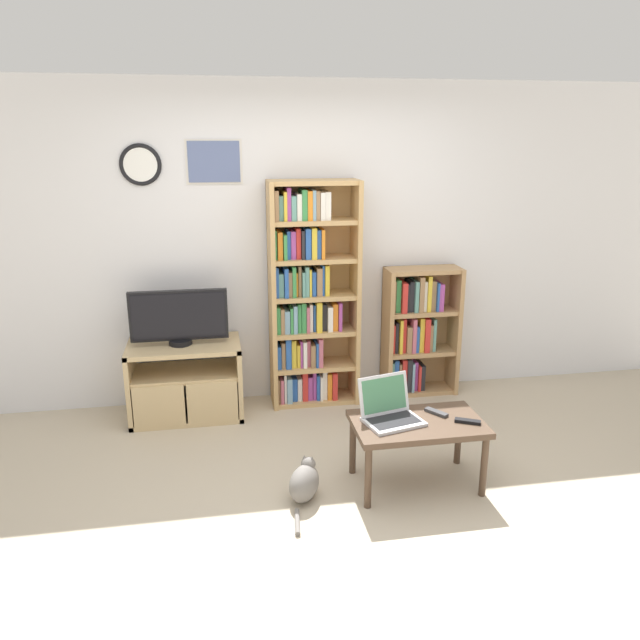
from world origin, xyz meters
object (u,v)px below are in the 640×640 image
Objects in this scene: bookshelf_tall at (308,298)px; coffee_table at (417,429)px; cat at (305,482)px; remote_near_laptop at (468,421)px; remote_far_from_laptop at (436,412)px; laptop at (389,410)px; bookshelf_short at (416,330)px; tv_stand at (186,380)px; television at (179,317)px.

bookshelf_tall is 2.23× the size of coffee_table.
bookshelf_tall is 3.47× the size of cat.
bookshelf_tall is 1.60m from coffee_table.
remote_near_laptop and remote_far_from_laptop have the same top height.
remote_far_from_laptop is (-0.15, 0.16, 0.00)m from remote_near_laptop.
bookshelf_tall is 4.51× the size of laptop.
remote_near_laptop is at bearing -62.93° from bookshelf_tall.
remote_far_from_laptop reaches higher than cat.
bookshelf_tall reaches higher than bookshelf_short.
remote_far_from_laptop is at bearing -65.23° from bookshelf_tall.
bookshelf_short is at bearing 20.94° from remote_near_laptop.
laptop is at bearing -43.76° from tv_stand.
television reaches higher than coffee_table.
laptop is 0.33m from remote_far_from_laptop.
coffee_table is at bearing 32.64° from cat.
bookshelf_tall reaches higher than laptop.
television is at bearing -175.72° from bookshelf_short.
remote_near_laptop reaches higher than cat.
tv_stand reaches higher than cat.
television reaches higher than remote_near_laptop.
coffee_table is at bearing -71.79° from bookshelf_tall.
remote_near_laptop is (1.78, -1.38, 0.15)m from tv_stand.
cat is (-0.26, -1.49, -0.79)m from bookshelf_tall.
bookshelf_tall reaches higher than coffee_table.
laptop reaches higher than remote_far_from_laptop.
laptop is (-0.17, 0.05, 0.12)m from coffee_table.
remote_near_laptop is (-0.17, -1.54, -0.11)m from bookshelf_short.
cat is at bearing 115.70° from remote_near_laptop.
television is 1.83× the size of laptop.
laptop reaches higher than remote_near_laptop.
coffee_table is (1.50, -1.31, -0.44)m from television.
tv_stand is 0.48× the size of bookshelf_tall.
remote_far_from_laptop is 0.30× the size of cat.
bookshelf_tall is at bearing 6.89° from television.
bookshelf_tall is at bearing 108.21° from coffee_table.
bookshelf_short is 1.98m from cat.
bookshelf_short is at bearing 51.38° from laptop.
television is 4.77× the size of remote_far_from_laptop.
cat is at bearing -61.07° from tv_stand.
cat is (-1.20, -1.51, -0.45)m from bookshelf_short.
television is 4.60× the size of remote_near_laptop.
tv_stand is 2.14× the size of laptop.
remote_near_laptop reaches higher than coffee_table.
bookshelf_short is (1.95, 0.16, 0.26)m from tv_stand.
coffee_table is at bearing -107.77° from bookshelf_short.
laptop is (0.30, -1.39, -0.39)m from bookshelf_tall.
coffee_table is 0.19m from remote_far_from_laptop.
remote_near_laptop is 1.04× the size of remote_far_from_laptop.
bookshelf_tall reaches higher than tv_stand.
tv_stand is at bearing -172.44° from bookshelf_tall.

